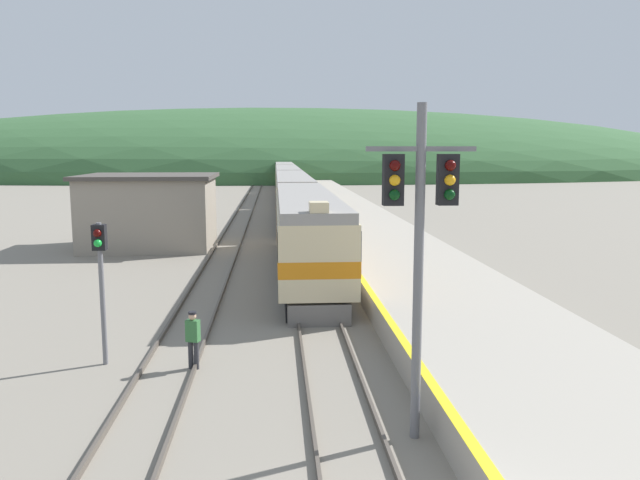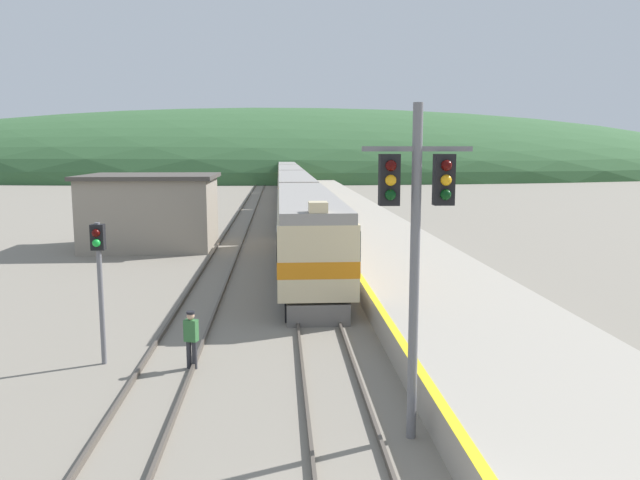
% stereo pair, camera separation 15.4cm
% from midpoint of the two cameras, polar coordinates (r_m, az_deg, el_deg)
% --- Properties ---
extents(track_main, '(1.52, 180.00, 0.16)m').
position_cam_midpoint_polar(track_main, '(77.59, -3.08, 3.90)').
color(track_main, '#4C443D').
rests_on(track_main, ground).
extents(track_siding, '(1.52, 180.00, 0.16)m').
position_cam_midpoint_polar(track_siding, '(77.64, -6.36, 3.87)').
color(track_siding, '#4C443D').
rests_on(track_siding, ground).
extents(platform, '(6.08, 140.00, 0.90)m').
position_cam_midpoint_polar(platform, '(57.96, 2.11, 2.78)').
color(platform, '#9E9689').
rests_on(platform, ground).
extents(distant_hills, '(228.36, 102.76, 31.42)m').
position_cam_midpoint_polar(distant_hills, '(155.52, -3.62, 6.08)').
color(distant_hills, '#335B33').
rests_on(distant_hills, ground).
extents(station_shed, '(7.97, 6.88, 4.49)m').
position_cam_midpoint_polar(station_shed, '(39.83, -15.38, 2.59)').
color(station_shed, gray).
rests_on(station_shed, ground).
extents(express_train_lead_car, '(2.84, 19.35, 4.26)m').
position_cam_midpoint_polar(express_train_lead_car, '(30.30, -1.44, 0.93)').
color(express_train_lead_car, black).
rests_on(express_train_lead_car, ground).
extents(carriage_second, '(2.83, 22.97, 3.90)m').
position_cam_midpoint_polar(carriage_second, '(52.45, -2.59, 4.03)').
color(carriage_second, black).
rests_on(carriage_second, ground).
extents(carriage_third, '(2.83, 22.97, 3.90)m').
position_cam_midpoint_polar(carriage_third, '(76.25, -3.08, 5.37)').
color(carriage_third, black).
rests_on(carriage_third, ground).
extents(carriage_fourth, '(2.83, 22.97, 3.90)m').
position_cam_midpoint_polar(carriage_fourth, '(100.08, -3.33, 6.06)').
color(carriage_fourth, black).
rests_on(carriage_fourth, ground).
extents(signal_mast_main, '(2.20, 0.42, 6.93)m').
position_cam_midpoint_polar(signal_mast_main, '(12.65, 8.75, 1.41)').
color(signal_mast_main, slate).
rests_on(signal_mast_main, ground).
extents(signal_post_siding, '(0.36, 0.42, 4.03)m').
position_cam_midpoint_polar(signal_post_siding, '(18.28, -19.66, -2.08)').
color(signal_post_siding, slate).
rests_on(signal_post_siding, ground).
extents(track_worker, '(0.41, 0.33, 1.62)m').
position_cam_midpoint_polar(track_worker, '(17.71, -11.78, -8.66)').
color(track_worker, '#2D2D33').
rests_on(track_worker, ground).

